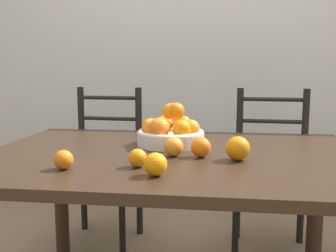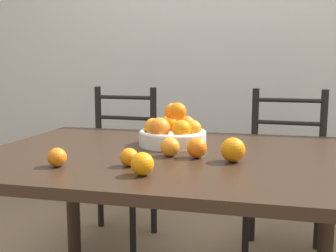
{
  "view_description": "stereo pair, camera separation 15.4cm",
  "coord_description": "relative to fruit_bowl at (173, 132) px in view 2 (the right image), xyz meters",
  "views": [
    {
      "loc": [
        0.17,
        -1.45,
        1.06
      ],
      "look_at": [
        -0.03,
        0.06,
        0.84
      ],
      "focal_mm": 42.0,
      "sensor_mm": 36.0,
      "label": 1
    },
    {
      "loc": [
        0.32,
        -1.42,
        1.06
      ],
      "look_at": [
        -0.03,
        0.06,
        0.84
      ],
      "focal_mm": 42.0,
      "sensor_mm": 36.0,
      "label": 2
    }
  ],
  "objects": [
    {
      "name": "fruit_bowl",
      "position": [
        0.0,
        0.0,
        0.0
      ],
      "size": [
        0.28,
        0.28,
        0.18
      ],
      "color": "silver",
      "rests_on": "dining_table"
    },
    {
      "name": "orange_loose_5",
      "position": [
        -0.29,
        -0.44,
        -0.03
      ],
      "size": [
        0.06,
        0.06,
        0.06
      ],
      "color": "orange",
      "rests_on": "dining_table"
    },
    {
      "name": "orange_loose_2",
      "position": [
        0.26,
        -0.24,
        -0.01
      ],
      "size": [
        0.08,
        0.08,
        0.08
      ],
      "color": "orange",
      "rests_on": "dining_table"
    },
    {
      "name": "dining_table",
      "position": [
        0.03,
        -0.14,
        -0.15
      ],
      "size": [
        1.43,
        1.01,
        0.74
      ],
      "color": "black",
      "rests_on": "ground_plane"
    },
    {
      "name": "orange_loose_4",
      "position": [
        0.01,
        -0.47,
        -0.02
      ],
      "size": [
        0.07,
        0.07,
        0.07
      ],
      "color": "orange",
      "rests_on": "dining_table"
    },
    {
      "name": "orange_loose_1",
      "position": [
        0.04,
        -0.21,
        -0.02
      ],
      "size": [
        0.07,
        0.07,
        0.07
      ],
      "color": "orange",
      "rests_on": "dining_table"
    },
    {
      "name": "wall_back",
      "position": [
        0.03,
        1.39,
        0.5
      ],
      "size": [
        8.0,
        0.06,
        2.6
      ],
      "color": "beige",
      "rests_on": "ground_plane"
    },
    {
      "name": "orange_loose_3",
      "position": [
        -0.06,
        -0.38,
        -0.03
      ],
      "size": [
        0.06,
        0.06,
        0.06
      ],
      "color": "orange",
      "rests_on": "dining_table"
    },
    {
      "name": "chair_right",
      "position": [
        0.5,
        0.65,
        -0.33
      ],
      "size": [
        0.45,
        0.43,
        0.94
      ],
      "rotation": [
        0.0,
        0.0,
        -0.07
      ],
      "color": "black",
      "rests_on": "ground_plane"
    },
    {
      "name": "orange_loose_0",
      "position": [
        0.13,
        -0.21,
        -0.02
      ],
      "size": [
        0.07,
        0.07,
        0.07
      ],
      "color": "orange",
      "rests_on": "dining_table"
    },
    {
      "name": "chair_left",
      "position": [
        -0.5,
        0.65,
        -0.33
      ],
      "size": [
        0.44,
        0.43,
        0.94
      ],
      "rotation": [
        0.0,
        0.0,
        -0.06
      ],
      "color": "black",
      "rests_on": "ground_plane"
    }
  ]
}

